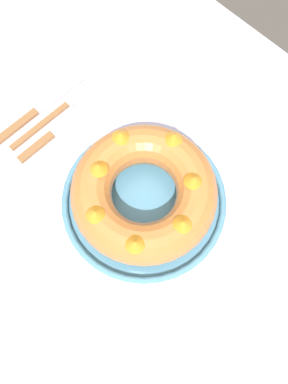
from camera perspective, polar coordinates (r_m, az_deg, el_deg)
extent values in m
plane|color=#4C4742|center=(1.44, 0.03, -11.56)|extent=(8.00, 8.00, 0.00)
cube|color=silver|center=(0.73, 0.06, -3.51)|extent=(1.39, 0.98, 0.03)
cylinder|color=brown|center=(1.43, -6.03, 21.66)|extent=(0.06, 0.06, 0.72)
cylinder|color=#518EB2|center=(0.71, 0.00, -1.49)|extent=(0.30, 0.30, 0.01)
torus|color=#518EB2|center=(0.70, 0.00, -1.16)|extent=(0.31, 0.31, 0.01)
torus|color=#C67538|center=(0.66, 0.00, 0.00)|extent=(0.26, 0.26, 0.07)
cone|color=orange|center=(0.63, 7.60, 1.93)|extent=(0.04, 0.04, 0.02)
cone|color=orange|center=(0.66, 4.55, 8.38)|extent=(0.04, 0.04, 0.02)
cone|color=orange|center=(0.66, -3.59, 8.69)|extent=(0.05, 0.05, 0.02)
cone|color=orange|center=(0.63, -6.96, 3.83)|extent=(0.04, 0.04, 0.02)
cone|color=orange|center=(0.61, -7.51, -3.19)|extent=(0.04, 0.04, 0.02)
cone|color=orange|center=(0.59, -1.38, -7.79)|extent=(0.04, 0.04, 0.02)
cone|color=orange|center=(0.60, 5.96, -4.71)|extent=(0.05, 0.05, 0.02)
cube|color=#936038|center=(0.81, -15.59, 9.67)|extent=(0.01, 0.15, 0.01)
cube|color=silver|center=(0.83, -10.03, 14.24)|extent=(0.02, 0.06, 0.01)
cube|color=#936038|center=(0.82, -18.79, 9.46)|extent=(0.02, 0.10, 0.01)
cube|color=silver|center=(0.84, -12.71, 14.51)|extent=(0.02, 0.13, 0.00)
cube|color=#936038|center=(0.79, -16.11, 6.57)|extent=(0.02, 0.09, 0.01)
cube|color=silver|center=(0.80, -10.94, 10.95)|extent=(0.02, 0.10, 0.00)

